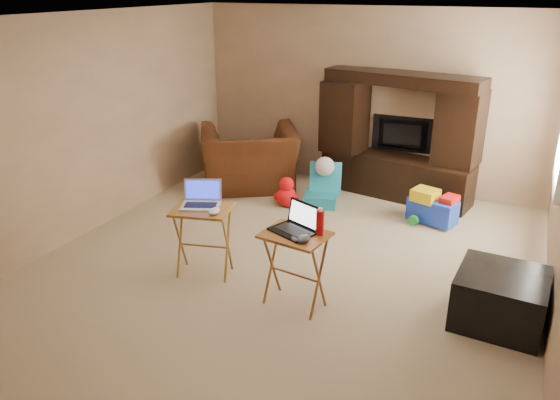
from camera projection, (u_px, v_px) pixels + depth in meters
The scene contains 19 objects.
floor at pixel (288, 263), 5.81m from camera, with size 5.50×5.50×0.00m, color #C8AD8A.
ceiling at pixel (289, 16), 4.88m from camera, with size 5.50×5.50×0.00m, color silver.
wall_back at pixel (369, 100), 7.65m from camera, with size 5.00×5.00×0.00m, color tan.
wall_front at pixel (86, 279), 3.03m from camera, with size 5.00×5.00×0.00m, color tan.
wall_left at pixel (92, 124), 6.32m from camera, with size 5.50×5.50×0.00m, color tan.
entertainment_center at pixel (399, 136), 7.35m from camera, with size 2.08×0.52×1.70m, color black.
television at pixel (402, 135), 7.54m from camera, with size 0.86×0.11×0.50m, color black.
recliner at pixel (249, 159), 7.82m from camera, with size 1.33×1.16×0.86m, color #4B2110.
child_rocker at pixel (321, 185), 7.24m from camera, with size 0.42×0.48×0.56m, color teal, non-canonical shape.
plush_toy at pixel (287, 192), 7.22m from camera, with size 0.37×0.31×0.41m, color red, non-canonical shape.
push_toy at pixel (433, 206), 6.71m from camera, with size 0.58×0.42×0.44m, color blue, non-canonical shape.
ottoman at pixel (500, 298), 4.73m from camera, with size 0.73×0.73×0.47m, color black.
tray_table_left at pixel (204, 242), 5.48m from camera, with size 0.56×0.45×0.72m, color #A76D28.
tray_table_right at pixel (295, 270), 4.93m from camera, with size 0.56×0.45×0.73m, color #915F23.
laptop_left at pixel (200, 195), 5.33m from camera, with size 0.38×0.31×0.24m, color #B0AFB4.
laptop_right at pixel (292, 220), 4.79m from camera, with size 0.38×0.31×0.24m, color black.
mouse_left at pixel (214, 211), 5.20m from camera, with size 0.09×0.15×0.06m, color white.
mouse_right at pixel (304, 239), 4.64m from camera, with size 0.09×0.15×0.06m, color #3C3B40.
water_bottle at pixel (320, 223), 4.75m from camera, with size 0.07×0.07×0.22m, color #BD0B0F.
Camera 1 is at (2.10, -4.69, 2.78)m, focal length 35.00 mm.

